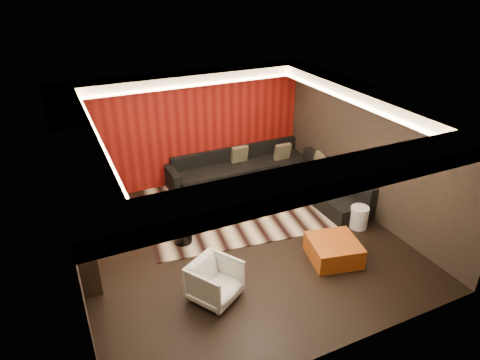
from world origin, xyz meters
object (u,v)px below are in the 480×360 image
drum_stool (183,232)px  white_side_table (359,217)px  coffee_table (255,193)px  armchair (215,281)px  orange_ottoman (334,250)px  sectional_sofa (271,176)px

drum_stool → white_side_table: 3.66m
coffee_table → drum_stool: bearing=-153.9°
coffee_table → armchair: bearing=-127.7°
white_side_table → orange_ottoman: size_ratio=0.54×
orange_ottoman → armchair: bearing=-179.2°
sectional_sofa → white_side_table: bearing=-72.4°
sectional_sofa → orange_ottoman: bearing=-96.7°
coffee_table → sectional_sofa: bearing=29.6°
drum_stool → sectional_sofa: (2.75, 1.40, 0.02)m
orange_ottoman → armchair: 2.40m
orange_ottoman → sectional_sofa: sectional_sofa is taller
orange_ottoman → coffee_table: bearing=95.3°
white_side_table → armchair: (-3.52, -0.70, 0.11)m
coffee_table → drum_stool: drum_stool is taller
orange_ottoman → sectional_sofa: 3.11m
coffee_table → armchair: size_ratio=1.48×
white_side_table → sectional_sofa: (-0.77, 2.42, 0.03)m
armchair → drum_stool: bearing=58.2°
coffee_table → orange_ottoman: 2.75m
coffee_table → armchair: 3.51m
white_side_table → armchair: bearing=-168.8°
white_side_table → sectional_sofa: size_ratio=0.13×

